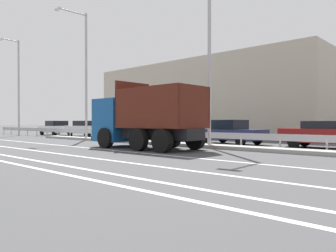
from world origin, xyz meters
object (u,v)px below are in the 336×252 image
at_px(street_lamp_0, 17,83).
at_px(parked_car_5, 327,134).
at_px(parked_car_1, 87,128).
at_px(parked_car_2, 116,129).
at_px(street_lamp_1, 84,70).
at_px(street_lamp_2, 208,51).
at_px(median_road_sign, 132,123).
at_px(parked_car_4, 231,132).
at_px(dump_truck, 136,123).
at_px(parked_car_0, 56,128).
at_px(parked_car_3, 164,130).

relative_size(street_lamp_0, parked_car_5, 2.13).
xyz_separation_m(parked_car_1, parked_car_2, (5.04, -0.43, 0.03)).
distance_m(street_lamp_1, street_lamp_2, 11.70).
height_order(street_lamp_1, street_lamp_2, street_lamp_1).
bearing_deg(median_road_sign, parked_car_4, 30.48).
xyz_separation_m(median_road_sign, street_lamp_2, (6.25, -0.29, 3.72)).
bearing_deg(parked_car_2, street_lamp_2, 70.68).
bearing_deg(parked_car_1, street_lamp_2, 75.19).
bearing_deg(parked_car_5, dump_truck, -52.72).
relative_size(street_lamp_0, street_lamp_1, 0.99).
distance_m(parked_car_0, parked_car_2, 10.10).
relative_size(street_lamp_1, parked_car_5, 2.15).
xyz_separation_m(parked_car_2, parked_car_5, (16.23, 0.63, -0.05)).
distance_m(street_lamp_2, parked_car_5, 7.37).
relative_size(street_lamp_1, parked_car_3, 2.34).
height_order(dump_truck, parked_car_4, dump_truck).
distance_m(parked_car_1, parked_car_4, 15.94).
xyz_separation_m(parked_car_2, parked_car_3, (5.24, 0.22, 0.01)).
bearing_deg(street_lamp_2, parked_car_4, 103.11).
height_order(parked_car_1, parked_car_4, parked_car_1).
xyz_separation_m(parked_car_0, parked_car_4, (20.99, 0.10, -0.02)).
xyz_separation_m(street_lamp_2, parked_car_0, (-21.80, 3.39, -4.24)).
relative_size(parked_car_1, parked_car_2, 1.18).
bearing_deg(parked_car_3, street_lamp_0, 105.56).
bearing_deg(parked_car_5, parked_car_3, -90.74).
distance_m(street_lamp_0, street_lamp_1, 11.67).
relative_size(dump_truck, parked_car_4, 1.49).
xyz_separation_m(dump_truck, street_lamp_2, (2.89, 2.29, 3.68)).
xyz_separation_m(parked_car_0, parked_car_3, (15.34, 0.16, 0.04)).
bearing_deg(median_road_sign, parked_car_1, 161.66).
distance_m(parked_car_2, parked_car_3, 5.25).
height_order(dump_truck, parked_car_3, dump_truck).
bearing_deg(parked_car_3, dump_truck, -144.56).
xyz_separation_m(parked_car_0, parked_car_2, (10.10, -0.05, 0.03)).
height_order(parked_car_2, parked_car_5, parked_car_2).
height_order(street_lamp_2, parked_car_4, street_lamp_2).
distance_m(dump_truck, street_lamp_2, 5.21).
bearing_deg(street_lamp_2, median_road_sign, 177.32).
distance_m(dump_truck, parked_car_5, 9.72).
bearing_deg(parked_car_2, parked_car_5, 88.82).
xyz_separation_m(street_lamp_1, parked_car_0, (-10.11, 3.14, -4.59)).
bearing_deg(dump_truck, parked_car_0, 72.88).
distance_m(street_lamp_2, parked_car_4, 5.56).
height_order(dump_truck, parked_car_5, dump_truck).
bearing_deg(parked_car_0, street_lamp_1, -105.09).
bearing_deg(median_road_sign, parked_car_2, 150.82).
bearing_deg(parked_car_0, parked_car_2, -88.13).
bearing_deg(street_lamp_0, parked_car_4, 8.57).
bearing_deg(parked_car_3, street_lamp_2, -114.84).
relative_size(parked_car_4, parked_car_5, 0.95).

